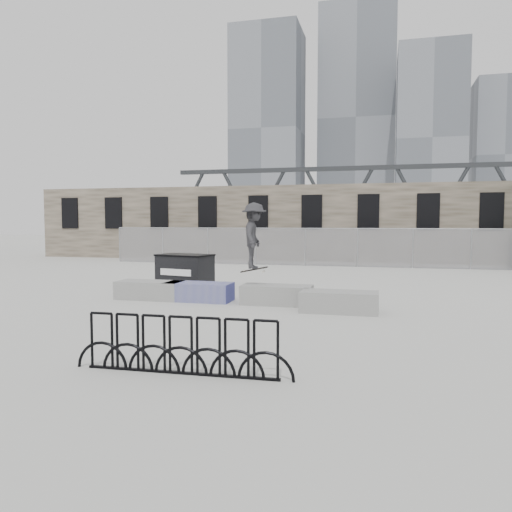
{
  "coord_description": "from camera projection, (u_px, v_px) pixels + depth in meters",
  "views": [
    {
      "loc": [
        4.07,
        -13.89,
        2.37
      ],
      "look_at": [
        0.25,
        1.0,
        1.3
      ],
      "focal_mm": 35.0,
      "sensor_mm": 36.0,
      "label": 1
    }
  ],
  "objects": [
    {
      "name": "skateboarder",
      "position": [
        254.0,
        236.0,
        14.35
      ],
      "size": [
        0.86,
        1.31,
        2.02
      ],
      "rotation": [
        0.0,
        0.0,
        1.7
      ],
      "color": "#2E2D30",
      "rests_on": "ground"
    },
    {
      "name": "planter_far_left",
      "position": [
        150.0,
        289.0,
        15.24
      ],
      "size": [
        2.0,
        0.9,
        0.55
      ],
      "color": "#959592",
      "rests_on": "ground"
    },
    {
      "name": "chainlink_fence",
      "position": [
        305.0,
        246.0,
        26.6
      ],
      "size": [
        22.06,
        0.06,
        2.02
      ],
      "color": "gray",
      "rests_on": "ground"
    },
    {
      "name": "bike_rack",
      "position": [
        181.0,
        346.0,
        7.72
      ],
      "size": [
        3.59,
        0.14,
        0.9
      ],
      "rotation": [
        0.0,
        0.0,
        0.02
      ],
      "color": "black",
      "rests_on": "ground"
    },
    {
      "name": "skyline_towers",
      "position": [
        361.0,
        133.0,
        104.04
      ],
      "size": [
        58.0,
        28.0,
        48.0
      ],
      "color": "slate",
      "rests_on": "ground"
    },
    {
      "name": "planter_offset",
      "position": [
        339.0,
        301.0,
        13.01
      ],
      "size": [
        2.0,
        0.9,
        0.55
      ],
      "color": "#959592",
      "rests_on": "ground"
    },
    {
      "name": "stone_wall",
      "position": [
        315.0,
        223.0,
        30.13
      ],
      "size": [
        36.0,
        2.58,
        4.5
      ],
      "color": "brown",
      "rests_on": "ground"
    },
    {
      "name": "planter_center_right",
      "position": [
        277.0,
        294.0,
        14.25
      ],
      "size": [
        2.0,
        0.9,
        0.55
      ],
      "color": "#959592",
      "rests_on": "ground"
    },
    {
      "name": "ground",
      "position": [
        239.0,
        302.0,
        14.59
      ],
      "size": [
        120.0,
        120.0,
        0.0
      ],
      "primitive_type": "plane",
      "color": "#B5B5B0",
      "rests_on": "ground"
    },
    {
      "name": "dumpster",
      "position": [
        185.0,
        271.0,
        17.51
      ],
      "size": [
        2.05,
        1.5,
        1.22
      ],
      "rotation": [
        0.0,
        0.0,
        -0.22
      ],
      "color": "black",
      "rests_on": "ground"
    },
    {
      "name": "planter_center_left",
      "position": [
        198.0,
        291.0,
        14.86
      ],
      "size": [
        2.0,
        0.9,
        0.55
      ],
      "color": "#303390",
      "rests_on": "ground"
    },
    {
      "name": "truss_bridge",
      "position": [
        431.0,
        208.0,
        64.97
      ],
      "size": [
        70.0,
        3.0,
        9.8
      ],
      "color": "#2D3033",
      "rests_on": "ground"
    }
  ]
}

